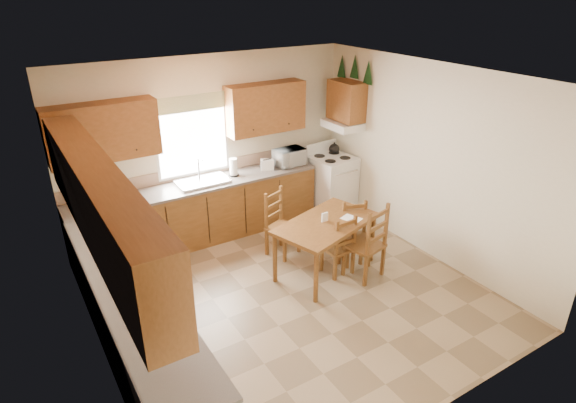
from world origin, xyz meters
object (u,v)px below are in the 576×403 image
microwave (290,157)px  chair_near_left (338,244)px  chair_far_left (356,234)px  stove (331,185)px  chair_far_right (283,224)px  chair_near_right (365,241)px  dining_table (325,247)px

microwave → chair_near_left: bearing=-104.1°
chair_near_left → chair_far_left: (0.38, 0.07, -0.00)m
stove → microwave: microwave is taller
stove → chair_far_left: (-0.68, -1.50, -0.05)m
chair_far_left → microwave: bearing=113.4°
stove → microwave: (-0.70, 0.21, 0.57)m
chair_far_left → chair_far_right: chair_far_right is taller
chair_far_right → chair_near_left: bearing=-86.8°
chair_near_right → chair_far_left: size_ratio=1.21×
chair_far_left → dining_table: bearing=-161.5°
chair_far_right → microwave: bearing=32.1°
dining_table → chair_far_right: 0.75m
dining_table → chair_far_right: bearing=92.5°
microwave → chair_far_left: 1.82m
chair_far_right → stove: bearing=7.0°
chair_near_left → chair_far_right: bearing=-67.2°
chair_near_left → chair_far_left: 0.38m
chair_far_right → chair_far_left: bearing=-65.9°
chair_near_left → chair_near_right: chair_near_right is taller
stove → chair_near_left: stove is taller
stove → chair_near_left: (-1.06, -1.58, -0.05)m
microwave → chair_near_right: 2.10m
microwave → chair_near_right: bearing=-95.8°
dining_table → chair_near_right: bearing=-60.8°
dining_table → chair_near_left: 0.18m
chair_near_left → microwave: bearing=-103.2°
stove → chair_near_left: size_ratio=1.11×
stove → microwave: size_ratio=2.17×
chair_far_left → chair_near_right: bearing=-88.8°
microwave → dining_table: bearing=-108.8°
stove → dining_table: size_ratio=0.69×
stove → chair_near_right: (-0.81, -1.82, 0.04)m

